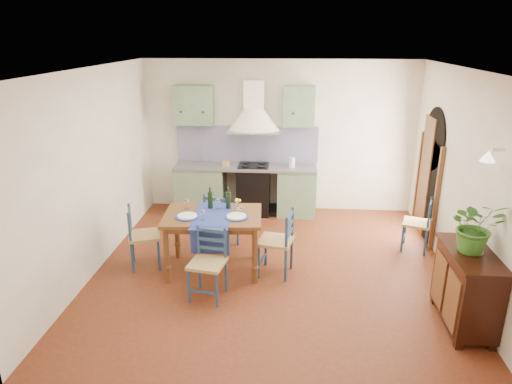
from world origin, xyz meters
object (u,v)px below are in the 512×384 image
dining_table (213,221)px  potted_plant (476,226)px  chair_near (208,263)px  sideboard (466,286)px

dining_table → potted_plant: (3.08, -1.05, 0.49)m
chair_near → potted_plant: 3.15m
chair_near → dining_table: bearing=93.9°
chair_near → potted_plant: (3.04, -0.35, 0.77)m
sideboard → potted_plant: 0.73m
chair_near → potted_plant: size_ratio=1.50×
sideboard → potted_plant: potted_plant is taller
sideboard → potted_plant: (0.00, 0.02, 0.73)m
dining_table → potted_plant: size_ratio=2.28×
chair_near → sideboard: bearing=-7.0°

